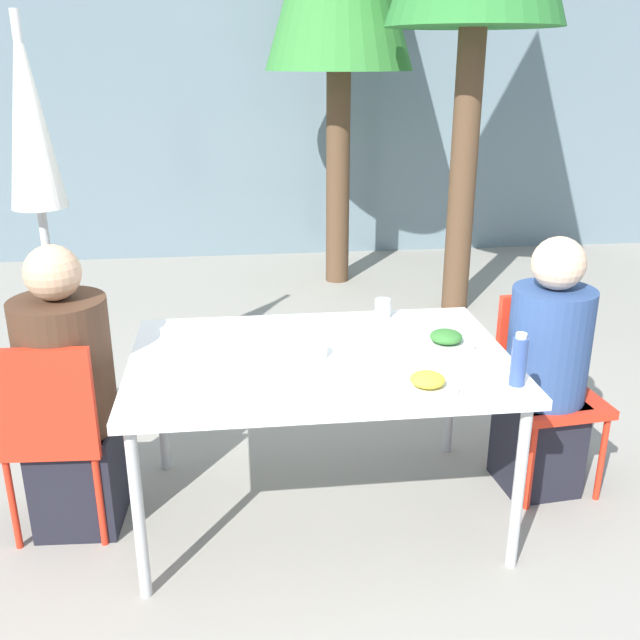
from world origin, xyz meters
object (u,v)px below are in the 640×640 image
person_right (545,375)px  drinking_cup (383,308)px  chair_left (53,423)px  chair_right (545,376)px  closed_umbrella (33,148)px  salad_bowl (309,350)px  bottle (519,360)px  person_left (70,401)px

person_right → drinking_cup: (-0.67, 0.31, 0.23)m
chair_left → chair_right: same height
closed_umbrella → salad_bowl: bearing=-39.9°
closed_umbrella → bottle: 2.47m
salad_bowl → chair_right: bearing=9.7°
person_left → bottle: size_ratio=6.02×
chair_left → chair_right: size_ratio=1.00×
person_right → bottle: person_right is taller
drinking_cup → bottle: bearing=-65.7°
person_left → person_right: person_left is taller
bottle → salad_bowl: bearing=154.2°
chair_left → bottle: 1.80m
chair_right → drinking_cup: 0.80m
chair_left → closed_umbrella: (-0.21, 1.04, 0.94)m
chair_left → person_left: (0.05, 0.08, 0.06)m
person_left → drinking_cup: 1.41m
chair_left → drinking_cup: bearing=20.2°
closed_umbrella → bottle: bearing=-35.2°
person_left → drinking_cup: person_left is taller
chair_left → person_right: bearing=6.4°
chair_left → drinking_cup: chair_left is taller
chair_right → salad_bowl: bearing=4.3°
person_left → salad_bowl: (0.96, -0.06, 0.20)m
chair_right → person_left: bearing=-2.0°
chair_left → drinking_cup: size_ratio=9.83×
closed_umbrella → drinking_cup: (1.61, -0.61, -0.67)m
chair_right → bottle: bottle is taller
drinking_cup → salad_bowl: 0.56m
drinking_cup → chair_right: bearing=-17.6°
person_right → salad_bowl: (-1.05, -0.10, 0.21)m
chair_right → closed_umbrella: closed_umbrella is taller
closed_umbrella → person_left: bearing=-74.7°
person_left → chair_right: bearing=6.7°
chair_left → person_left: 0.11m
person_right → bottle: size_ratio=5.84×
chair_left → salad_bowl: 1.05m
person_right → chair_right: bearing=-122.0°
chair_left → closed_umbrella: 1.42m
person_left → salad_bowl: person_left is taller
bottle → closed_umbrella: bearing=144.8°
chair_right → closed_umbrella: (-2.32, 0.84, 0.94)m
person_left → salad_bowl: 0.99m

